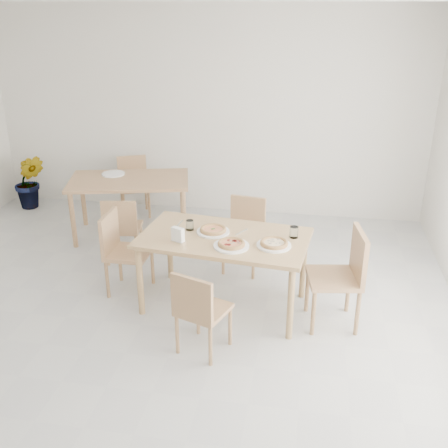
% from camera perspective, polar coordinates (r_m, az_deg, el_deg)
% --- Properties ---
extents(main_table, '(1.67, 1.07, 0.75)m').
position_cam_1_polar(main_table, '(4.98, 0.00, -2.16)').
color(main_table, tan).
rests_on(main_table, ground).
extents(chair_south, '(0.50, 0.50, 0.78)m').
position_cam_1_polar(chair_south, '(4.40, -2.76, -9.10)').
color(chair_south, tan).
rests_on(chair_south, ground).
extents(chair_north, '(0.46, 0.46, 0.81)m').
position_cam_1_polar(chair_north, '(5.82, 2.31, -0.50)').
color(chair_north, tan).
rests_on(chair_north, ground).
extents(chair_west, '(0.43, 0.43, 0.86)m').
position_cam_1_polar(chair_west, '(5.43, -11.16, -2.45)').
color(chair_west, tan).
rests_on(chair_west, ground).
extents(chair_east, '(0.53, 0.53, 0.93)m').
position_cam_1_polar(chair_east, '(4.88, 12.92, -5.07)').
color(chair_east, tan).
rests_on(chair_east, ground).
extents(plate_margherita, '(0.32, 0.32, 0.02)m').
position_cam_1_polar(plate_margherita, '(5.03, -1.19, -0.85)').
color(plate_margherita, white).
rests_on(plate_margherita, main_table).
extents(plate_mushroom, '(0.31, 0.31, 0.02)m').
position_cam_1_polar(plate_mushroom, '(4.77, 5.45, -2.31)').
color(plate_mushroom, white).
rests_on(plate_mushroom, main_table).
extents(plate_pepperoni, '(0.32, 0.32, 0.02)m').
position_cam_1_polar(plate_pepperoni, '(4.74, 0.80, -2.39)').
color(plate_pepperoni, white).
rests_on(plate_pepperoni, main_table).
extents(pizza_margherita, '(0.30, 0.30, 0.03)m').
position_cam_1_polar(pizza_margherita, '(5.02, -1.20, -0.61)').
color(pizza_margherita, tan).
rests_on(pizza_margherita, plate_margherita).
extents(pizza_mushroom, '(0.30, 0.30, 0.03)m').
position_cam_1_polar(pizza_mushroom, '(4.76, 5.46, -2.06)').
color(pizza_mushroom, tan).
rests_on(pizza_mushroom, plate_mushroom).
extents(pizza_pepperoni, '(0.31, 0.31, 0.03)m').
position_cam_1_polar(pizza_pepperoni, '(4.73, 0.80, -2.14)').
color(pizza_pepperoni, tan).
rests_on(pizza_pepperoni, plate_pepperoni).
extents(tumbler_a, '(0.08, 0.08, 0.11)m').
position_cam_1_polar(tumbler_a, '(4.95, 7.62, -0.89)').
color(tumbler_a, white).
rests_on(tumbler_a, main_table).
extents(tumbler_b, '(0.07, 0.07, 0.10)m').
position_cam_1_polar(tumbler_b, '(5.08, -3.74, -0.12)').
color(tumbler_b, white).
rests_on(tumbler_b, main_table).
extents(napkin_holder, '(0.14, 0.11, 0.14)m').
position_cam_1_polar(napkin_holder, '(4.82, -5.04, -1.23)').
color(napkin_holder, silver).
rests_on(napkin_holder, main_table).
extents(fork_a, '(0.04, 0.19, 0.01)m').
position_cam_1_polar(fork_a, '(5.24, -4.85, 0.03)').
color(fork_a, silver).
rests_on(fork_a, main_table).
extents(fork_b, '(0.10, 0.16, 0.01)m').
position_cam_1_polar(fork_b, '(5.04, 1.94, -0.87)').
color(fork_b, silver).
rests_on(fork_b, main_table).
extents(second_table, '(1.63, 1.17, 0.75)m').
position_cam_1_polar(second_table, '(6.71, -10.26, 4.16)').
color(second_table, tan).
rests_on(second_table, ground).
extents(chair_back_s, '(0.44, 0.44, 0.79)m').
position_cam_1_polar(chair_back_s, '(6.04, -11.05, -0.17)').
color(chair_back_s, tan).
rests_on(chair_back_s, ground).
extents(chair_back_n, '(0.53, 0.53, 0.81)m').
position_cam_1_polar(chair_back_n, '(7.48, -9.82, 4.59)').
color(chair_back_n, tan).
rests_on(chair_back_n, ground).
extents(plate_empty, '(0.29, 0.29, 0.02)m').
position_cam_1_polar(plate_empty, '(6.89, -11.97, 5.36)').
color(plate_empty, white).
rests_on(plate_empty, second_table).
extents(potted_plant, '(0.53, 0.48, 0.79)m').
position_cam_1_polar(potted_plant, '(8.11, -20.38, 4.35)').
color(potted_plant, '#226D20').
rests_on(potted_plant, ground).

